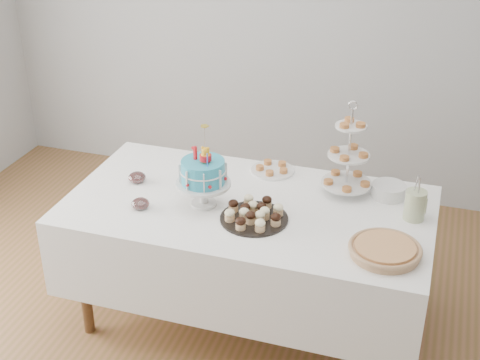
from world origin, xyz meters
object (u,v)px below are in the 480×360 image
(birthday_cake, at_px, (203,185))
(pie, at_px, (385,250))
(jam_bowl_a, at_px, (140,204))
(plate_stack, at_px, (389,191))
(tiered_stand, at_px, (349,156))
(pastry_plate, at_px, (273,169))
(jam_bowl_b, at_px, (137,177))
(table, at_px, (248,240))
(utensil_pitcher, at_px, (415,204))
(cupcake_tray, at_px, (254,213))

(birthday_cake, xyz_separation_m, pie, (0.96, -0.18, -0.09))
(jam_bowl_a, bearing_deg, plate_stack, 23.35)
(tiered_stand, distance_m, pastry_plate, 0.50)
(jam_bowl_a, relative_size, jam_bowl_b, 0.97)
(birthday_cake, distance_m, pie, 0.98)
(pie, xyz_separation_m, plate_stack, (-0.05, 0.57, 0.00))
(jam_bowl_a, bearing_deg, pie, -2.10)
(jam_bowl_a, bearing_deg, table, 22.57)
(pastry_plate, distance_m, utensil_pitcher, 0.87)
(cupcake_tray, height_order, plate_stack, cupcake_tray)
(pie, height_order, tiered_stand, tiered_stand)
(pie, bearing_deg, cupcake_tray, 169.94)
(birthday_cake, xyz_separation_m, tiered_stand, (0.68, 0.36, 0.10))
(tiered_stand, bearing_deg, jam_bowl_a, -153.23)
(pie, xyz_separation_m, tiered_stand, (-0.28, 0.54, 0.19))
(cupcake_tray, bearing_deg, plate_stack, 36.22)
(birthday_cake, distance_m, tiered_stand, 0.78)
(pastry_plate, bearing_deg, jam_bowl_b, -152.55)
(cupcake_tray, bearing_deg, pastry_plate, 95.64)
(pastry_plate, bearing_deg, jam_bowl_a, -131.30)
(tiered_stand, bearing_deg, table, -148.89)
(pie, relative_size, utensil_pitcher, 1.42)
(pie, bearing_deg, jam_bowl_a, 177.90)
(jam_bowl_b, height_order, utensil_pitcher, utensil_pitcher)
(tiered_stand, relative_size, plate_stack, 2.90)
(cupcake_tray, distance_m, jam_bowl_b, 0.76)
(tiered_stand, height_order, jam_bowl_a, tiered_stand)
(birthday_cake, relative_size, plate_stack, 2.40)
(plate_stack, bearing_deg, birthday_cake, -156.84)
(tiered_stand, xyz_separation_m, utensil_pitcher, (0.37, -0.17, -0.14))
(pastry_plate, bearing_deg, table, -93.15)
(birthday_cake, xyz_separation_m, utensil_pitcher, (1.06, 0.20, -0.03))
(pastry_plate, distance_m, jam_bowl_b, 0.77)
(cupcake_tray, bearing_deg, tiered_stand, 47.42)
(table, bearing_deg, cupcake_tray, -62.24)
(cupcake_tray, xyz_separation_m, plate_stack, (0.61, 0.45, -0.00))
(table, xyz_separation_m, pastry_plate, (0.02, 0.40, 0.24))
(cupcake_tray, height_order, jam_bowl_a, cupcake_tray)
(table, bearing_deg, plate_stack, 23.93)
(pastry_plate, bearing_deg, plate_stack, -7.97)
(plate_stack, bearing_deg, pastry_plate, 172.03)
(pastry_plate, xyz_separation_m, utensil_pitcher, (0.82, -0.29, 0.07))
(utensil_pitcher, bearing_deg, table, -153.61)
(pie, distance_m, jam_bowl_a, 1.26)
(birthday_cake, height_order, cupcake_tray, birthday_cake)
(jam_bowl_b, bearing_deg, cupcake_tray, -14.29)
(tiered_stand, bearing_deg, jam_bowl_b, -168.14)
(table, xyz_separation_m, pie, (0.74, -0.26, 0.26))
(pastry_plate, bearing_deg, tiered_stand, -14.93)
(tiered_stand, relative_size, utensil_pitcher, 2.22)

